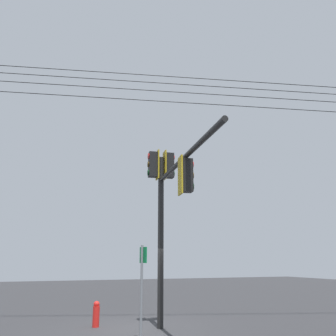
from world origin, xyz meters
The scene contains 5 objects.
ground_plane centered at (0.00, 0.00, 0.00)m, with size 60.00×60.00×0.00m, color #2D2D30.
signal_mast_assembly centered at (-0.62, 1.36, 4.25)m, with size 1.28×6.07×5.94m.
route_sign_primary centered at (0.43, 2.15, 1.57)m, with size 0.13×0.33×2.53m.
fire_hydrant centered at (1.15, -0.62, 0.40)m, with size 0.22×0.30×0.81m.
overhead_wire_span centered at (-1.78, 0.67, 8.42)m, with size 22.82×6.80×1.82m.
Camera 1 is at (3.44, 12.05, 2.11)m, focal length 38.44 mm.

